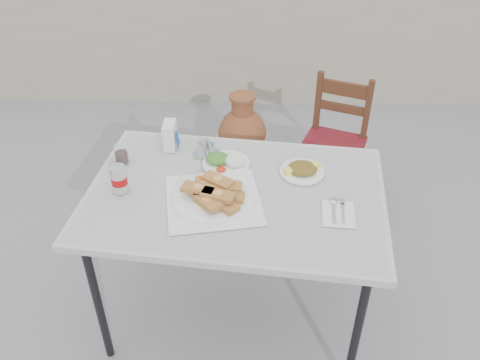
{
  "coord_description": "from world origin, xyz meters",
  "views": [
    {
      "loc": [
        -0.03,
        -1.98,
        2.29
      ],
      "look_at": [
        -0.08,
        -0.06,
        0.87
      ],
      "focal_mm": 38.0,
      "sensor_mm": 36.0,
      "label": 1
    }
  ],
  "objects_px": {
    "terracotta_urn": "(242,138)",
    "napkin_holder": "(170,135)",
    "soda_can": "(119,179)",
    "salad_rice_plate": "(226,161)",
    "salad_chopped_plate": "(302,170)",
    "cola_glass": "(121,155)",
    "pide_plate": "(213,194)",
    "cafe_table": "(235,201)",
    "chair": "(334,142)",
    "condiment_caddy": "(207,150)"
  },
  "relations": [
    {
      "from": "pide_plate",
      "to": "salad_chopped_plate",
      "type": "height_order",
      "value": "pide_plate"
    },
    {
      "from": "cola_glass",
      "to": "cafe_table",
      "type": "bearing_deg",
      "value": -21.08
    },
    {
      "from": "condiment_caddy",
      "to": "terracotta_urn",
      "type": "distance_m",
      "value": 1.2
    },
    {
      "from": "pide_plate",
      "to": "terracotta_urn",
      "type": "xyz_separation_m",
      "value": [
        0.1,
        1.42,
        -0.58
      ]
    },
    {
      "from": "salad_rice_plate",
      "to": "terracotta_urn",
      "type": "height_order",
      "value": "salad_rice_plate"
    },
    {
      "from": "soda_can",
      "to": "cola_glass",
      "type": "height_order",
      "value": "soda_can"
    },
    {
      "from": "cafe_table",
      "to": "chair",
      "type": "bearing_deg",
      "value": 59.32
    },
    {
      "from": "cafe_table",
      "to": "pide_plate",
      "type": "xyz_separation_m",
      "value": [
        -0.1,
        -0.07,
        0.1
      ]
    },
    {
      "from": "pide_plate",
      "to": "terracotta_urn",
      "type": "height_order",
      "value": "pide_plate"
    },
    {
      "from": "terracotta_urn",
      "to": "pide_plate",
      "type": "bearing_deg",
      "value": -93.97
    },
    {
      "from": "salad_chopped_plate",
      "to": "chair",
      "type": "relative_size",
      "value": 0.25
    },
    {
      "from": "napkin_holder",
      "to": "condiment_caddy",
      "type": "height_order",
      "value": "napkin_holder"
    },
    {
      "from": "cafe_table",
      "to": "salad_rice_plate",
      "type": "relative_size",
      "value": 6.21
    },
    {
      "from": "cafe_table",
      "to": "salad_chopped_plate",
      "type": "relative_size",
      "value": 6.72
    },
    {
      "from": "napkin_holder",
      "to": "condiment_caddy",
      "type": "xyz_separation_m",
      "value": [
        0.19,
        -0.07,
        -0.04
      ]
    },
    {
      "from": "salad_rice_plate",
      "to": "cola_glass",
      "type": "relative_size",
      "value": 2.4
    },
    {
      "from": "cola_glass",
      "to": "pide_plate",
      "type": "bearing_deg",
      "value": -31.39
    },
    {
      "from": "pide_plate",
      "to": "terracotta_urn",
      "type": "distance_m",
      "value": 1.54
    },
    {
      "from": "condiment_caddy",
      "to": "soda_can",
      "type": "bearing_deg",
      "value": -140.12
    },
    {
      "from": "pide_plate",
      "to": "terracotta_urn",
      "type": "relative_size",
      "value": 0.76
    },
    {
      "from": "salad_rice_plate",
      "to": "soda_can",
      "type": "xyz_separation_m",
      "value": [
        -0.48,
        -0.23,
        0.05
      ]
    },
    {
      "from": "salad_chopped_plate",
      "to": "soda_can",
      "type": "height_order",
      "value": "soda_can"
    },
    {
      "from": "soda_can",
      "to": "condiment_caddy",
      "type": "height_order",
      "value": "soda_can"
    },
    {
      "from": "salad_rice_plate",
      "to": "terracotta_urn",
      "type": "distance_m",
      "value": 1.27
    },
    {
      "from": "cafe_table",
      "to": "soda_can",
      "type": "relative_size",
      "value": 11.05
    },
    {
      "from": "condiment_caddy",
      "to": "cafe_table",
      "type": "bearing_deg",
      "value": -62.43
    },
    {
      "from": "cola_glass",
      "to": "terracotta_urn",
      "type": "bearing_deg",
      "value": 62.87
    },
    {
      "from": "salad_chopped_plate",
      "to": "condiment_caddy",
      "type": "bearing_deg",
      "value": 163.14
    },
    {
      "from": "pide_plate",
      "to": "napkin_holder",
      "type": "bearing_deg",
      "value": 119.89
    },
    {
      "from": "chair",
      "to": "cola_glass",
      "type": "bearing_deg",
      "value": -123.73
    },
    {
      "from": "cafe_table",
      "to": "salad_rice_plate",
      "type": "xyz_separation_m",
      "value": [
        -0.06,
        0.21,
        0.08
      ]
    },
    {
      "from": "cola_glass",
      "to": "napkin_holder",
      "type": "height_order",
      "value": "napkin_holder"
    },
    {
      "from": "salad_rice_plate",
      "to": "condiment_caddy",
      "type": "height_order",
      "value": "condiment_caddy"
    },
    {
      "from": "pide_plate",
      "to": "salad_chopped_plate",
      "type": "bearing_deg",
      "value": 28.6
    },
    {
      "from": "cola_glass",
      "to": "salad_chopped_plate",
      "type": "bearing_deg",
      "value": -4.11
    },
    {
      "from": "salad_rice_plate",
      "to": "salad_chopped_plate",
      "type": "bearing_deg",
      "value": -8.49
    },
    {
      "from": "salad_chopped_plate",
      "to": "condiment_caddy",
      "type": "xyz_separation_m",
      "value": [
        -0.48,
        0.15,
        0.01
      ]
    },
    {
      "from": "cafe_table",
      "to": "terracotta_urn",
      "type": "bearing_deg",
      "value": 89.95
    },
    {
      "from": "salad_chopped_plate",
      "to": "cola_glass",
      "type": "distance_m",
      "value": 0.9
    },
    {
      "from": "salad_rice_plate",
      "to": "cola_glass",
      "type": "xyz_separation_m",
      "value": [
        -0.52,
        0.01,
        0.02
      ]
    },
    {
      "from": "soda_can",
      "to": "salad_chopped_plate",
      "type": "bearing_deg",
      "value": 11.16
    },
    {
      "from": "cola_glass",
      "to": "salad_rice_plate",
      "type": "bearing_deg",
      "value": -0.9
    },
    {
      "from": "napkin_holder",
      "to": "cola_glass",
      "type": "bearing_deg",
      "value": -145.12
    },
    {
      "from": "soda_can",
      "to": "terracotta_urn",
      "type": "height_order",
      "value": "soda_can"
    },
    {
      "from": "salad_rice_plate",
      "to": "napkin_holder",
      "type": "relative_size",
      "value": 1.69
    },
    {
      "from": "pide_plate",
      "to": "salad_chopped_plate",
      "type": "xyz_separation_m",
      "value": [
        0.42,
        0.23,
        -0.02
      ]
    },
    {
      "from": "terracotta_urn",
      "to": "napkin_holder",
      "type": "bearing_deg",
      "value": -109.9
    },
    {
      "from": "soda_can",
      "to": "terracotta_urn",
      "type": "relative_size",
      "value": 0.21
    },
    {
      "from": "cola_glass",
      "to": "condiment_caddy",
      "type": "distance_m",
      "value": 0.43
    },
    {
      "from": "pide_plate",
      "to": "terracotta_urn",
      "type": "bearing_deg",
      "value": 86.03
    }
  ]
}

